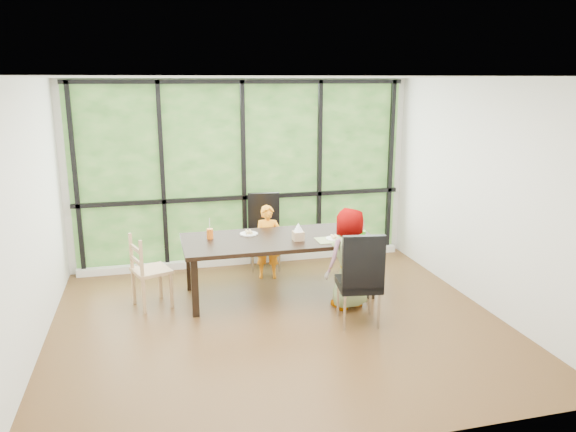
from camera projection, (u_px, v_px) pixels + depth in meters
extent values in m
plane|color=black|center=(279.00, 323.00, 6.18)|extent=(5.00, 5.00, 0.00)
plane|color=silver|center=(243.00, 173.00, 7.97)|extent=(5.00, 0.00, 5.00)
cube|color=#24481B|center=(243.00, 173.00, 7.95)|extent=(4.80, 0.02, 2.65)
cube|color=silver|center=(246.00, 260.00, 8.19)|extent=(4.80, 0.12, 0.10)
cube|color=black|center=(278.00, 266.00, 6.93)|extent=(2.42, 1.15, 0.75)
cube|color=black|center=(265.00, 232.00, 7.87)|extent=(0.52, 0.52, 1.08)
cube|color=black|center=(359.00, 277.00, 6.07)|extent=(0.52, 0.52, 1.08)
cube|color=#A77D55|center=(151.00, 270.00, 6.55)|extent=(0.52, 0.53, 0.90)
imported|color=orange|center=(268.00, 242.00, 7.50)|extent=(0.42, 0.32, 1.02)
imported|color=gray|center=(347.00, 258.00, 6.49)|extent=(0.69, 0.55, 1.22)
cube|color=tan|center=(332.00, 240.00, 6.75)|extent=(0.40, 0.29, 0.01)
cylinder|color=white|center=(249.00, 234.00, 7.00)|extent=(0.23, 0.23, 0.01)
cylinder|color=white|center=(335.00, 239.00, 6.78)|extent=(0.23, 0.23, 0.01)
cylinder|color=orange|center=(210.00, 234.00, 6.79)|extent=(0.08, 0.08, 0.13)
cylinder|color=#3ECA20|center=(363.00, 235.00, 6.78)|extent=(0.07, 0.07, 0.11)
cube|color=tan|center=(298.00, 236.00, 6.73)|extent=(0.13, 0.13, 0.11)
cylinder|color=white|center=(210.00, 226.00, 6.76)|extent=(0.01, 0.04, 0.20)
cylinder|color=pink|center=(363.00, 228.00, 6.76)|extent=(0.01, 0.04, 0.20)
cone|color=white|center=(298.00, 227.00, 6.70)|extent=(0.12, 0.12, 0.11)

